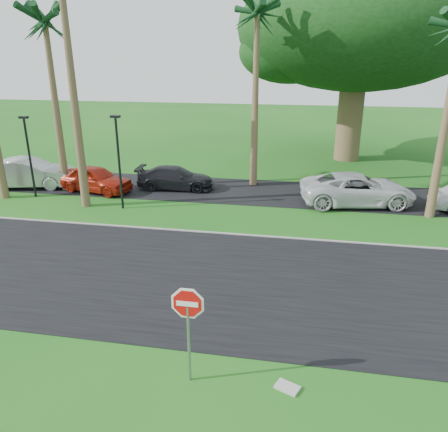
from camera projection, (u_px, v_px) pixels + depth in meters
name	position (u px, v px, depth m)	size (l,w,h in m)	color
ground	(199.00, 310.00, 13.29)	(120.00, 120.00, 0.00)	#165715
road	(212.00, 279.00, 15.13)	(120.00, 8.00, 0.02)	black
parking_strip	(250.00, 191.00, 24.82)	(120.00, 5.00, 0.02)	black
curb	(232.00, 234.00, 18.86)	(120.00, 0.12, 0.06)	gray
stop_sign_near	(188.00, 316.00, 9.82)	(1.05, 0.07, 2.62)	gray
palm_left_mid	(45.00, 26.00, 22.21)	(5.00, 5.00, 10.00)	brown
palm_center	(257.00, 18.00, 23.04)	(5.00, 5.00, 10.50)	brown
canopy_tree	(358.00, 29.00, 29.48)	(16.50, 16.50, 13.12)	brown
streetlight_left	(29.00, 151.00, 23.13)	(0.45, 0.25, 4.34)	black
streetlight_right	(119.00, 157.00, 21.23)	(0.45, 0.25, 4.64)	black
car_silver	(28.00, 173.00, 25.33)	(1.79, 5.14, 1.69)	#A2A5A9
car_red	(95.00, 179.00, 24.61)	(1.72, 4.28, 1.46)	#A11C0D
car_dark	(176.00, 178.00, 25.13)	(1.80, 4.42, 1.28)	black
car_minivan	(357.00, 190.00, 22.43)	(2.66, 5.76, 1.60)	silver
utility_slab	(287.00, 387.00, 10.15)	(0.55, 0.35, 0.06)	#A4A59D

